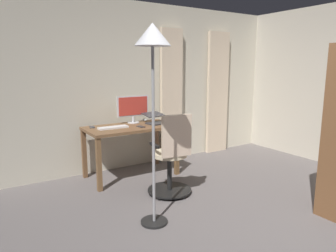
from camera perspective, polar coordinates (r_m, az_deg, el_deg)
name	(u,v)px	position (r m, az deg, el deg)	size (l,w,h in m)	color
ground_plane	(290,241)	(3.29, 21.49, -19.01)	(7.50, 7.50, 0.00)	#645E5D
back_room_partition	(143,86)	(5.10, -4.59, 7.33)	(5.16, 0.10, 2.57)	beige
curtain_left_panel	(218,93)	(5.88, 9.05, 5.91)	(0.46, 0.06, 2.21)	beige
curtain_right_panel	(172,96)	(5.27, 0.65, 5.48)	(0.40, 0.06, 2.21)	beige
desk	(131,133)	(4.54, -6.83, -1.32)	(1.29, 0.68, 0.75)	brown
office_chair	(172,158)	(3.88, 0.70, -5.93)	(0.56, 0.56, 1.04)	black
computer_monitor	(133,107)	(4.75, -6.43, 3.43)	(0.51, 0.18, 0.41)	silver
computer_keyboard	(113,127)	(4.40, -10.00, -0.26)	(0.42, 0.13, 0.02)	white
laptop	(156,120)	(4.71, -2.19, 1.14)	(0.36, 0.37, 0.16)	#333338
computer_mouse	(145,120)	(4.93, -4.29, 1.13)	(0.06, 0.10, 0.04)	#B7BCC1
cell_phone_face_up	(141,127)	(4.45, -5.00, -0.10)	(0.07, 0.14, 0.01)	#232328
cell_phone_by_monitor	(92,127)	(4.53, -13.72, -0.18)	(0.07, 0.14, 0.01)	#333338
floor_lamp	(153,54)	(3.00, -2.82, 13.03)	(0.35, 0.35, 2.00)	black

